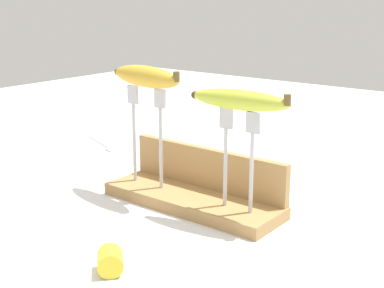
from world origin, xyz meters
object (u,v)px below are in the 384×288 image
at_px(fork_fallen_near, 105,145).
at_px(fork_stand_right, 239,151).
at_px(banana_chunk_near, 110,260).
at_px(banana_raised_left, 146,76).
at_px(banana_raised_right, 240,100).
at_px(fork_stand_left, 147,127).

bearing_deg(fork_fallen_near, fork_stand_right, -19.67).
bearing_deg(fork_fallen_near, banana_chunk_near, -42.50).
bearing_deg(banana_raised_left, fork_fallen_near, 149.63).
height_order(banana_raised_right, fork_fallen_near, banana_raised_right).
relative_size(banana_raised_left, banana_chunk_near, 3.33).
xyz_separation_m(fork_stand_right, banana_raised_left, (-0.21, 0.00, 0.11)).
xyz_separation_m(fork_fallen_near, banana_chunk_near, (0.51, -0.47, 0.02)).
height_order(banana_raised_right, banana_chunk_near, banana_raised_right).
relative_size(banana_raised_left, banana_raised_right, 1.01).
bearing_deg(fork_stand_right, banana_raised_right, -173.54).
relative_size(banana_raised_right, banana_chunk_near, 3.31).
bearing_deg(fork_stand_right, banana_raised_left, 180.00).
bearing_deg(fork_stand_left, banana_raised_left, 172.14).
bearing_deg(fork_stand_right, banana_chunk_near, -99.07).
distance_m(fork_stand_right, banana_chunk_near, 0.29).
relative_size(fork_stand_right, fork_fallen_near, 1.07).
relative_size(fork_stand_left, fork_stand_right, 1.10).
xyz_separation_m(fork_stand_left, banana_raised_right, (0.21, -0.00, 0.08)).
distance_m(banana_raised_left, banana_chunk_near, 0.39).
relative_size(fork_stand_right, banana_raised_left, 0.94).
height_order(fork_fallen_near, banana_chunk_near, banana_chunk_near).
bearing_deg(banana_raised_left, banana_chunk_near, -57.38).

